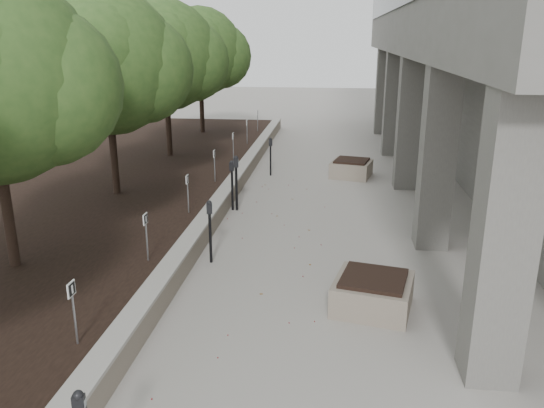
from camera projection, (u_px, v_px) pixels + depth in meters
The scene contains 20 objects.
ground at pixel (235, 402), 7.07m from camera, with size 90.00×90.00×0.00m, color gray.
retaining_wall at pixel (229, 191), 15.73m from camera, with size 0.39×26.00×0.50m, color gray, non-canonical shape.
planting_bed at pixel (108, 189), 16.16m from camera, with size 7.00×26.00×0.40m, color black.
crabapple_tree_3 at pixel (108, 93), 14.26m from camera, with size 4.60×4.00×5.44m, color #2D4F1E, non-canonical shape.
crabapple_tree_4 at pixel (166, 79), 19.00m from camera, with size 4.60×4.00×5.44m, color #2D4F1E, non-canonical shape.
crabapple_tree_5 at pixel (200, 70), 23.74m from camera, with size 4.60×4.00×5.44m, color #2D4F1E, non-canonical shape.
parking_sign_2 at pixel (74, 313), 7.54m from camera, with size 0.04×0.22×0.96m, color black, non-canonical shape.
parking_sign_3 at pixel (147, 237), 10.39m from camera, with size 0.04×0.22×0.96m, color black, non-canonical shape.
parking_sign_4 at pixel (188, 194), 13.23m from camera, with size 0.04×0.22×0.96m, color black, non-canonical shape.
parking_sign_5 at pixel (215, 166), 16.08m from camera, with size 0.04×0.22×0.96m, color black, non-canonical shape.
parking_sign_6 at pixel (233, 146), 18.92m from camera, with size 0.04×0.22×0.96m, color black, non-canonical shape.
parking_sign_7 at pixel (247, 132), 21.77m from camera, with size 0.04×0.22×0.96m, color black, non-canonical shape.
parking_sign_8 at pixel (258, 121), 24.61m from camera, with size 0.04×0.22×0.96m, color black, non-canonical shape.
parking_meter_2 at pixel (210, 232), 11.24m from camera, with size 0.14×0.10×1.37m, color black, non-canonical shape.
parking_meter_3 at pixel (236, 183), 14.63m from camera, with size 0.15×0.11×1.52m, color black, non-canonical shape.
parking_meter_4 at pixel (232, 185), 14.68m from camera, with size 0.14×0.10×1.39m, color black, non-canonical shape.
parking_meter_5 at pixel (271, 157), 18.35m from camera, with size 0.13×0.09×1.30m, color black, non-canonical shape.
planter_front at pixel (373, 292), 9.43m from camera, with size 1.29×1.29×0.60m, color gray, non-canonical shape.
planter_back at pixel (351, 168), 18.32m from camera, with size 1.26×1.26×0.59m, color gray, non-canonical shape.
berry_scatter at pixel (272, 254), 11.82m from camera, with size 3.30×14.10×0.02m, color maroon, non-canonical shape.
Camera 1 is at (1.18, -5.88, 4.58)m, focal length 35.78 mm.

